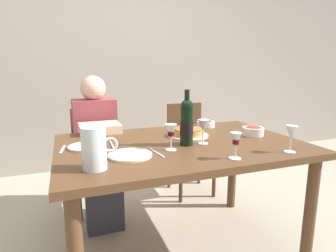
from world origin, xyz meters
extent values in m
plane|color=#B2A893|center=(0.00, 0.00, 0.00)|extent=(8.00, 8.00, 0.00)
cube|color=#A3998E|center=(0.00, 1.93, 1.40)|extent=(8.00, 0.10, 2.80)
cube|color=brown|center=(0.00, 0.00, 0.74)|extent=(1.50, 1.00, 0.04)
cylinder|color=brown|center=(0.67, -0.42, 0.36)|extent=(0.07, 0.07, 0.72)
cylinder|color=brown|center=(-0.67, 0.42, 0.36)|extent=(0.07, 0.07, 0.72)
cylinder|color=brown|center=(0.67, 0.42, 0.36)|extent=(0.07, 0.07, 0.72)
cylinder|color=black|center=(0.01, -0.06, 0.87)|extent=(0.08, 0.08, 0.22)
sphere|color=black|center=(0.01, -0.06, 1.00)|extent=(0.08, 0.08, 0.08)
cylinder|color=black|center=(0.01, -0.06, 1.05)|extent=(0.03, 0.03, 0.09)
cylinder|color=black|center=(0.01, -0.06, 0.86)|extent=(0.08, 0.08, 0.08)
cylinder|color=silver|center=(-0.56, -0.29, 0.86)|extent=(0.11, 0.11, 0.20)
cylinder|color=silver|center=(-0.56, -0.29, 0.82)|extent=(0.10, 0.10, 0.12)
torus|color=silver|center=(-0.48, -0.29, 0.87)|extent=(0.07, 0.01, 0.07)
cylinder|color=white|center=(0.11, 0.14, 0.77)|extent=(0.28, 0.28, 0.01)
cylinder|color=#C18E47|center=(0.11, 0.14, 0.79)|extent=(0.22, 0.22, 0.03)
ellipsoid|color=#9E6028|center=(0.11, 0.14, 0.81)|extent=(0.20, 0.20, 0.02)
cylinder|color=white|center=(0.55, 0.01, 0.79)|extent=(0.15, 0.15, 0.06)
ellipsoid|color=#B2382D|center=(0.55, 0.01, 0.81)|extent=(0.12, 0.12, 0.04)
cylinder|color=silver|center=(0.37, 0.38, 0.78)|extent=(0.14, 0.14, 0.04)
ellipsoid|color=brown|center=(0.37, 0.38, 0.80)|extent=(0.12, 0.12, 0.03)
cylinder|color=silver|center=(0.49, -0.40, 0.76)|extent=(0.06, 0.06, 0.00)
cylinder|color=silver|center=(0.49, -0.40, 0.80)|extent=(0.01, 0.01, 0.07)
cone|color=silver|center=(0.49, -0.40, 0.87)|extent=(0.06, 0.06, 0.08)
cylinder|color=silver|center=(-0.12, -0.13, 0.76)|extent=(0.06, 0.06, 0.00)
cylinder|color=silver|center=(-0.12, -0.13, 0.80)|extent=(0.01, 0.01, 0.08)
cone|color=silver|center=(-0.12, -0.13, 0.88)|extent=(0.07, 0.07, 0.07)
cylinder|color=#470A14|center=(-0.12, -0.13, 0.86)|extent=(0.04, 0.04, 0.02)
cylinder|color=silver|center=(0.14, -0.39, 0.76)|extent=(0.06, 0.06, 0.00)
cylinder|color=silver|center=(0.14, -0.39, 0.80)|extent=(0.01, 0.01, 0.07)
cone|color=silver|center=(0.14, -0.39, 0.87)|extent=(0.06, 0.06, 0.06)
cylinder|color=#470A14|center=(0.14, -0.39, 0.85)|extent=(0.03, 0.03, 0.02)
cylinder|color=silver|center=(0.12, -0.07, 0.76)|extent=(0.06, 0.06, 0.00)
cylinder|color=silver|center=(0.12, -0.07, 0.80)|extent=(0.01, 0.01, 0.07)
cone|color=silver|center=(0.12, -0.07, 0.87)|extent=(0.07, 0.07, 0.08)
cylinder|color=silver|center=(-0.57, 0.09, 0.77)|extent=(0.21, 0.21, 0.01)
cylinder|color=silver|center=(-0.36, -0.16, 0.77)|extent=(0.24, 0.24, 0.01)
cube|color=silver|center=(-0.70, 0.09, 0.76)|extent=(0.04, 0.16, 0.00)
cube|color=silver|center=(-0.42, 0.09, 0.76)|extent=(0.02, 0.18, 0.00)
cube|color=silver|center=(-0.21, -0.16, 0.76)|extent=(0.03, 0.18, 0.00)
cube|color=silver|center=(-0.51, -0.16, 0.76)|extent=(0.04, 0.16, 0.00)
cube|color=brown|center=(-0.45, 0.79, 0.46)|extent=(0.41, 0.41, 0.02)
cube|color=brown|center=(-0.45, 0.98, 0.67)|extent=(0.36, 0.04, 0.40)
cylinder|color=brown|center=(-0.62, 0.62, 0.23)|extent=(0.04, 0.04, 0.45)
cylinder|color=brown|center=(-0.28, 0.63, 0.23)|extent=(0.04, 0.04, 0.45)
cylinder|color=brown|center=(-0.62, 0.96, 0.23)|extent=(0.04, 0.04, 0.45)
cylinder|color=brown|center=(-0.28, 0.97, 0.23)|extent=(0.04, 0.04, 0.45)
cube|color=#8E3D42|center=(-0.45, 0.75, 0.72)|extent=(0.35, 0.21, 0.50)
sphere|color=beige|center=(-0.45, 0.75, 1.06)|extent=(0.20, 0.20, 0.20)
cube|color=#33333D|center=(-0.45, 0.56, 0.47)|extent=(0.32, 0.39, 0.14)
cube|color=#33333D|center=(-0.44, 0.41, 0.20)|extent=(0.27, 0.13, 0.40)
cube|color=beige|center=(-0.44, 0.47, 0.79)|extent=(0.30, 0.25, 0.06)
cube|color=brown|center=(0.45, 0.81, 0.46)|extent=(0.41, 0.41, 0.02)
cube|color=brown|center=(0.45, 1.00, 0.67)|extent=(0.36, 0.04, 0.40)
cylinder|color=brown|center=(0.28, 0.65, 0.23)|extent=(0.04, 0.04, 0.45)
cylinder|color=brown|center=(0.62, 0.64, 0.23)|extent=(0.04, 0.04, 0.45)
cylinder|color=brown|center=(0.28, 0.99, 0.23)|extent=(0.04, 0.04, 0.45)
cylinder|color=brown|center=(0.62, 0.98, 0.23)|extent=(0.04, 0.04, 0.45)
camera|label=1|loc=(-0.67, -1.58, 1.23)|focal=30.12mm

